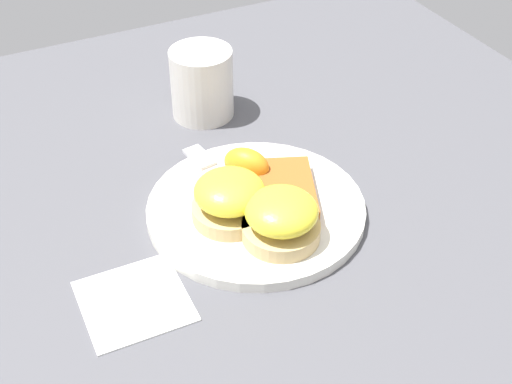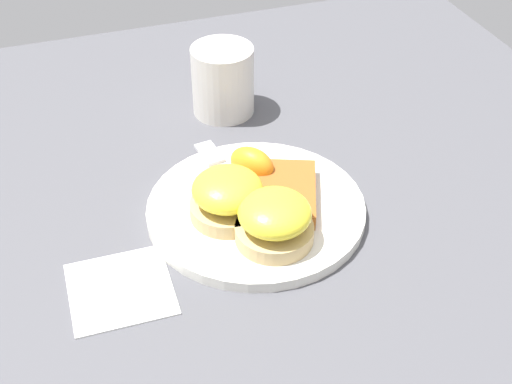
{
  "view_description": "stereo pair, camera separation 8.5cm",
  "coord_description": "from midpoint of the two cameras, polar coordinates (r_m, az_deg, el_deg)",
  "views": [
    {
      "loc": [
        -0.59,
        0.29,
        0.57
      ],
      "look_at": [
        0.0,
        0.0,
        0.03
      ],
      "focal_mm": 50.0,
      "sensor_mm": 36.0,
      "label": 1
    },
    {
      "loc": [
        -0.63,
        0.21,
        0.57
      ],
      "look_at": [
        0.0,
        0.0,
        0.03
      ],
      "focal_mm": 50.0,
      "sensor_mm": 36.0,
      "label": 2
    }
  ],
  "objects": [
    {
      "name": "sandwich_benedict_right",
      "position": [
        0.8,
        4.66,
        -2.36
      ],
      "size": [
        0.09,
        0.09,
        0.06
      ],
      "color": "tan",
      "rests_on": "plate"
    },
    {
      "name": "napkin",
      "position": [
        0.78,
        -7.76,
        -7.78
      ],
      "size": [
        0.11,
        0.11,
        0.0
      ],
      "primitive_type": "cube",
      "rotation": [
        0.0,
        0.0,
        -0.02
      ],
      "color": "white",
      "rests_on": "ground_plane"
    },
    {
      "name": "hashbrown_patty",
      "position": [
        0.87,
        4.92,
        -0.2
      ],
      "size": [
        0.13,
        0.12,
        0.02
      ],
      "primitive_type": "cube",
      "rotation": [
        0.0,
        0.0,
        -0.38
      ],
      "color": "#9E5522",
      "rests_on": "plate"
    },
    {
      "name": "ground_plane",
      "position": [
        0.87,
        2.79,
        -1.86
      ],
      "size": [
        1.1,
        1.1,
        0.0
      ],
      "primitive_type": "plane",
      "color": "#4C4C51"
    },
    {
      "name": "fork",
      "position": [
        0.89,
        1.04,
        0.42
      ],
      "size": [
        0.24,
        0.05,
        0.0
      ],
      "color": "silver",
      "rests_on": "plate"
    },
    {
      "name": "sandwich_benedict_left",
      "position": [
        0.83,
        0.62,
        -0.46
      ],
      "size": [
        0.09,
        0.09,
        0.06
      ],
      "color": "tan",
      "rests_on": "plate"
    },
    {
      "name": "plate",
      "position": [
        0.87,
        2.8,
        -1.51
      ],
      "size": [
        0.27,
        0.27,
        0.01
      ],
      "primitive_type": "cylinder",
      "color": "silver",
      "rests_on": "ground_plane"
    },
    {
      "name": "cup",
      "position": [
        1.03,
        -0.32,
        8.88
      ],
      "size": [
        0.12,
        0.09,
        0.1
      ],
      "color": "silver",
      "rests_on": "ground_plane"
    },
    {
      "name": "orange_wedge",
      "position": [
        0.89,
        2.4,
        2.15
      ],
      "size": [
        0.07,
        0.07,
        0.04
      ],
      "primitive_type": "ellipsoid",
      "rotation": [
        0.0,
        0.0,
        3.82
      ],
      "color": "orange",
      "rests_on": "plate"
    }
  ]
}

